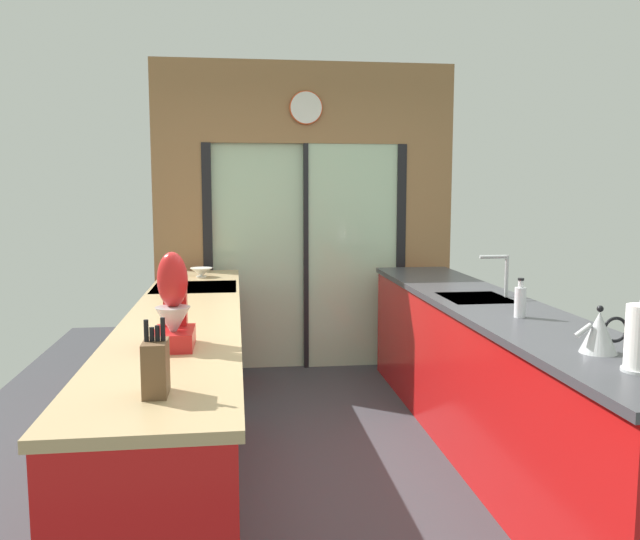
# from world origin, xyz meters

# --- Properties ---
(ground_plane) EXTENTS (5.04, 7.60, 0.02)m
(ground_plane) POSITION_xyz_m (0.00, 0.60, -0.01)
(ground_plane) COLOR #38383D
(back_wall_unit) EXTENTS (2.64, 0.12, 2.70)m
(back_wall_unit) POSITION_xyz_m (0.00, 2.40, 1.52)
(back_wall_unit) COLOR olive
(back_wall_unit) RESTS_ON ground_plane
(left_counter_run) EXTENTS (0.62, 3.80, 0.92)m
(left_counter_run) POSITION_xyz_m (-0.91, 0.13, 0.47)
(left_counter_run) COLOR red
(left_counter_run) RESTS_ON ground_plane
(right_counter_run) EXTENTS (0.62, 3.80, 0.92)m
(right_counter_run) POSITION_xyz_m (0.91, 0.30, 0.46)
(right_counter_run) COLOR red
(right_counter_run) RESTS_ON ground_plane
(sink_faucet) EXTENTS (0.19, 0.02, 0.27)m
(sink_faucet) POSITION_xyz_m (1.06, 0.55, 1.10)
(sink_faucet) COLOR #B7BABC
(sink_faucet) RESTS_ON right_counter_run
(oven_range) EXTENTS (0.60, 0.60, 0.92)m
(oven_range) POSITION_xyz_m (-0.91, 1.25, 0.46)
(oven_range) COLOR #B7BABC
(oven_range) RESTS_ON ground_plane
(mixing_bowl) EXTENTS (0.17, 0.17, 0.07)m
(mixing_bowl) POSITION_xyz_m (-0.89, 1.77, 0.96)
(mixing_bowl) COLOR silver
(mixing_bowl) RESTS_ON left_counter_run
(knife_block) EXTENTS (0.08, 0.14, 0.26)m
(knife_block) POSITION_xyz_m (-0.89, -1.23, 1.02)
(knife_block) COLOR brown
(knife_block) RESTS_ON left_counter_run
(stand_mixer) EXTENTS (0.17, 0.27, 0.42)m
(stand_mixer) POSITION_xyz_m (-0.89, -0.56, 1.08)
(stand_mixer) COLOR red
(stand_mixer) RESTS_ON left_counter_run
(kettle) EXTENTS (0.24, 0.15, 0.20)m
(kettle) POSITION_xyz_m (0.89, -0.88, 1.01)
(kettle) COLOR #B7BABC
(kettle) RESTS_ON right_counter_run
(soap_bottle) EXTENTS (0.06, 0.06, 0.21)m
(soap_bottle) POSITION_xyz_m (0.89, -0.10, 1.01)
(soap_bottle) COLOR silver
(soap_bottle) RESTS_ON right_counter_run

